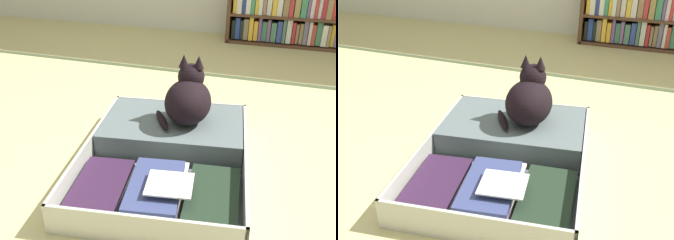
{
  "view_description": "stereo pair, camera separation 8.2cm",
  "coord_description": "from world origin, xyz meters",
  "views": [
    {
      "loc": [
        0.34,
        -1.03,
        0.92
      ],
      "look_at": [
        -0.06,
        0.22,
        0.23
      ],
      "focal_mm": 41.32,
      "sensor_mm": 36.0,
      "label": 1
    },
    {
      "loc": [
        0.42,
        -1.0,
        0.92
      ],
      "look_at": [
        -0.06,
        0.22,
        0.23
      ],
      "focal_mm": 41.32,
      "sensor_mm": 36.0,
      "label": 2
    }
  ],
  "objects": [
    {
      "name": "ground_plane",
      "position": [
        0.0,
        0.0,
        0.0
      ],
      "size": [
        10.0,
        10.0,
        0.0
      ],
      "primitive_type": "plane",
      "color": "tan"
    },
    {
      "name": "tatami_border",
      "position": [
        0.0,
        1.35,
        0.0
      ],
      "size": [
        4.8,
        0.05,
        0.0
      ],
      "color": "#3E482D",
      "rests_on": "ground_plane"
    },
    {
      "name": "bookshelf",
      "position": [
        0.46,
        2.25,
        0.33
      ],
      "size": [
        1.27,
        0.26,
        0.68
      ],
      "color": "#513523",
      "rests_on": "ground_plane"
    },
    {
      "name": "open_suitcase",
      "position": [
        -0.09,
        0.3,
        0.05
      ],
      "size": [
        0.77,
        0.95,
        0.12
      ],
      "color": "#B8B8AB",
      "rests_on": "ground_plane"
    },
    {
      "name": "black_cat",
      "position": [
        -0.04,
        0.46,
        0.22
      ],
      "size": [
        0.27,
        0.27,
        0.29
      ],
      "color": "black",
      "rests_on": "open_suitcase"
    }
  ]
}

